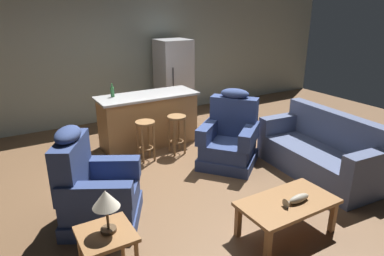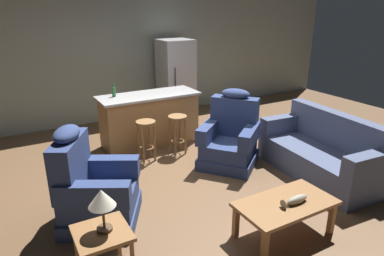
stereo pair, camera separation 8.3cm
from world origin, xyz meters
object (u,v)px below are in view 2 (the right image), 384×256
(coffee_table, at_px, (286,206))
(recliner_near_island, at_px, (230,139))
(couch, at_px, (322,154))
(bottle_tall_green, at_px, (114,91))
(bar_stool_left, at_px, (146,133))
(kitchen_island, at_px, (150,119))
(recliner_near_lamp, at_px, (93,189))
(table_lamp, at_px, (102,200))
(bar_stool_right, at_px, (178,127))
(fish_figurine, at_px, (295,200))
(refrigerator, at_px, (176,80))
(end_table, at_px, (103,241))

(coffee_table, height_order, recliner_near_island, recliner_near_island)
(recliner_near_island, bearing_deg, couch, 94.95)
(bottle_tall_green, bearing_deg, couch, -47.55)
(bar_stool_left, xyz_separation_m, bottle_tall_green, (-0.25, 0.78, 0.57))
(couch, xyz_separation_m, bottle_tall_green, (-2.36, 2.58, 0.70))
(kitchen_island, xyz_separation_m, bottle_tall_green, (-0.58, 0.15, 0.56))
(kitchen_island, distance_m, bottle_tall_green, 0.82)
(recliner_near_lamp, distance_m, table_lamp, 1.12)
(kitchen_island, xyz_separation_m, bar_stool_right, (0.25, -0.63, -0.01))
(table_lamp, distance_m, bottle_tall_green, 3.30)
(coffee_table, height_order, bar_stool_right, bar_stool_right)
(couch, relative_size, table_lamp, 4.78)
(table_lamp, xyz_separation_m, bar_stool_right, (1.93, 2.32, -0.40))
(fish_figurine, xyz_separation_m, table_lamp, (-1.97, 0.37, 0.41))
(bar_stool_left, xyz_separation_m, bar_stool_right, (0.58, 0.00, 0.00))
(refrigerator, bearing_deg, fish_figurine, -100.89)
(table_lamp, bearing_deg, bottle_tall_green, 70.64)
(coffee_table, relative_size, couch, 0.56)
(table_lamp, bearing_deg, fish_figurine, -10.55)
(end_table, distance_m, kitchen_island, 3.41)
(fish_figurine, bearing_deg, bar_stool_left, 102.98)
(coffee_table, distance_m, fish_figurine, 0.13)
(recliner_near_lamp, distance_m, refrigerator, 4.16)
(fish_figurine, bearing_deg, couch, 30.91)
(fish_figurine, bearing_deg, end_table, 169.77)
(couch, height_order, table_lamp, table_lamp)
(table_lamp, bearing_deg, bar_stool_left, 59.90)
(table_lamp, distance_m, kitchen_island, 3.42)
(coffee_table, distance_m, couch, 1.74)
(bottle_tall_green, bearing_deg, coffee_table, -76.41)
(bar_stool_left, relative_size, bottle_tall_green, 2.86)
(bar_stool_left, bearing_deg, refrigerator, 50.86)
(end_table, height_order, kitchen_island, kitchen_island)
(table_lamp, bearing_deg, bar_stool_right, 50.34)
(coffee_table, relative_size, fish_figurine, 3.24)
(couch, relative_size, bar_stool_right, 2.88)
(recliner_near_island, bearing_deg, fish_figurine, 35.97)
(end_table, xyz_separation_m, table_lamp, (0.03, 0.01, 0.41))
(coffee_table, xyz_separation_m, recliner_near_lamp, (-1.78, 1.31, 0.06))
(recliner_near_island, relative_size, kitchen_island, 0.67)
(recliner_near_lamp, xyz_separation_m, refrigerator, (2.70, 3.13, 0.46))
(kitchen_island, bearing_deg, recliner_near_island, -60.51)
(kitchen_island, distance_m, bar_stool_right, 0.68)
(fish_figurine, bearing_deg, recliner_near_lamp, 142.86)
(couch, relative_size, end_table, 3.50)
(bar_stool_left, height_order, bar_stool_right, same)
(coffee_table, height_order, end_table, end_table)
(coffee_table, relative_size, refrigerator, 0.62)
(fish_figurine, relative_size, kitchen_island, 0.19)
(recliner_near_lamp, bearing_deg, refrigerator, 78.12)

